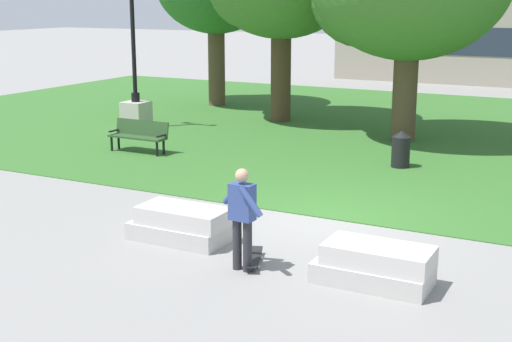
# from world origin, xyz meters

# --- Properties ---
(ground_plane) EXTENTS (140.00, 140.00, 0.00)m
(ground_plane) POSITION_xyz_m (0.00, 0.00, 0.00)
(ground_plane) COLOR gray
(grass_lawn) EXTENTS (40.00, 20.00, 0.02)m
(grass_lawn) POSITION_xyz_m (0.00, 10.00, 0.01)
(grass_lawn) COLOR #336628
(grass_lawn) RESTS_ON ground
(concrete_block_center) EXTENTS (1.83, 0.90, 0.64)m
(concrete_block_center) POSITION_xyz_m (-1.86, -2.45, 0.31)
(concrete_block_center) COLOR #BCB7B2
(concrete_block_center) RESTS_ON ground
(concrete_block_left) EXTENTS (1.81, 0.90, 0.64)m
(concrete_block_left) POSITION_xyz_m (1.94, -2.78, 0.31)
(concrete_block_left) COLOR #BCB7B2
(concrete_block_left) RESTS_ON ground
(person_skateboarder) EXTENTS (0.96, 0.53, 1.71)m
(person_skateboarder) POSITION_xyz_m (-0.17, -3.21, 0.97)
(person_skateboarder) COLOR #28282D
(person_skateboarder) RESTS_ON ground
(skateboard) EXTENTS (0.56, 1.02, 0.14)m
(skateboard) POSITION_xyz_m (-0.13, -2.88, 0.09)
(skateboard) COLOR black
(skateboard) RESTS_ON ground
(park_bench_near_left) EXTENTS (1.80, 0.54, 0.90)m
(park_bench_near_left) POSITION_xyz_m (-7.14, 3.42, 0.54)
(park_bench_near_left) COLOR #284723
(park_bench_near_left) RESTS_ON grass_lawn
(lamp_post_left) EXTENTS (1.32, 0.80, 4.90)m
(lamp_post_left) POSITION_xyz_m (-9.55, 6.51, 1.02)
(lamp_post_left) COLOR #ADA89E
(lamp_post_left) RESTS_ON grass_lawn
(trash_bin) EXTENTS (0.49, 0.49, 0.96)m
(trash_bin) POSITION_xyz_m (0.05, 5.03, 0.50)
(trash_bin) COLOR black
(trash_bin) RESTS_ON grass_lawn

